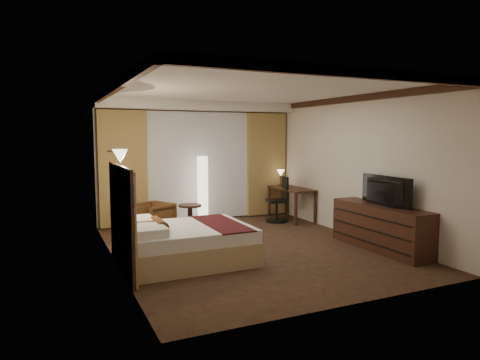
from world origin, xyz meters
name	(u,v)px	position (x,y,z in m)	size (l,w,h in m)	color
floor	(250,248)	(0.00, 0.00, 0.00)	(4.50, 5.50, 0.01)	black
ceiling	(250,90)	(0.00, 0.00, 2.70)	(4.50, 5.50, 0.01)	white
back_wall	(198,162)	(0.00, 2.75, 1.35)	(4.50, 0.02, 2.70)	beige
left_wall	(114,176)	(-2.25, 0.00, 1.35)	(0.02, 5.50, 2.70)	beige
right_wall	(355,167)	(2.25, 0.00, 1.35)	(0.02, 5.50, 2.70)	beige
crown_molding	(250,94)	(0.00, 0.00, 2.64)	(4.50, 5.50, 0.12)	black
soffit	(201,106)	(0.00, 2.50, 2.60)	(4.50, 0.50, 0.20)	white
curtain_sheer	(199,166)	(0.00, 2.67, 1.25)	(2.48, 0.04, 2.45)	silver
curtain_left_drape	(123,169)	(-1.70, 2.61, 1.25)	(1.00, 0.14, 2.45)	#AB8C4E
curtain_right_drape	(266,164)	(1.70, 2.61, 1.25)	(1.00, 0.14, 2.45)	#AB8C4E
wall_sconce	(120,156)	(-2.09, 0.41, 1.62)	(0.24, 0.24, 0.24)	white
bed	(187,244)	(-1.24, -0.33, 0.28)	(1.90, 1.49, 0.56)	white
headboard	(122,219)	(-2.20, -0.33, 0.75)	(0.12, 1.79, 1.50)	tan
armchair	(153,217)	(-1.29, 1.74, 0.34)	(0.67, 0.63, 0.69)	#4B2F16
side_table	(190,217)	(-0.49, 1.83, 0.26)	(0.47, 0.47, 0.52)	black
floor_lamp	(203,190)	(-0.04, 2.30, 0.75)	(0.32, 0.32, 1.51)	white
desk	(291,204)	(1.95, 1.83, 0.38)	(0.55, 1.30, 0.75)	black
desk_lamp	(281,178)	(1.95, 2.33, 0.92)	(0.18, 0.18, 0.34)	#FFD899
office_chair	(277,199)	(1.54, 1.78, 0.52)	(0.50, 0.50, 1.03)	black
dresser	(380,227)	(2.00, -1.01, 0.38)	(0.50, 1.97, 0.77)	black
television	(381,186)	(1.97, -1.01, 1.10)	(1.16, 0.67, 0.15)	black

